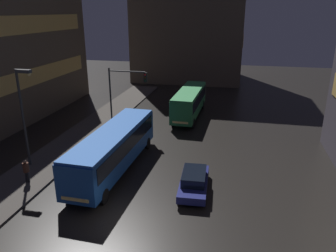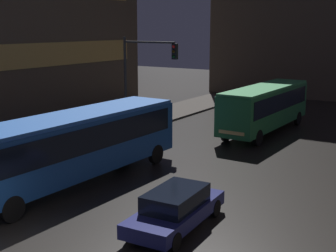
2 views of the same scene
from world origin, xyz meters
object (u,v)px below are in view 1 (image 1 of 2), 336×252
at_px(pedestrian_near, 26,169).
at_px(traffic_light_main, 123,89).
at_px(bus_far, 189,100).
at_px(street_lamp_sidewalk, 24,103).
at_px(bus_near, 114,146).
at_px(car_taxi, 194,181).

distance_m(pedestrian_near, traffic_light_main, 12.38).
distance_m(bus_far, street_lamp_sidewalk, 18.46).
bearing_deg(traffic_light_main, bus_near, -75.41).
bearing_deg(traffic_light_main, pedestrian_near, -104.80).
bearing_deg(street_lamp_sidewalk, pedestrian_near, -63.06).
relative_size(bus_far, traffic_light_main, 1.59).
distance_m(car_taxi, street_lamp_sidewalk, 13.55).
relative_size(bus_near, car_taxi, 2.53).
bearing_deg(car_taxi, pedestrian_near, 4.62).
xyz_separation_m(bus_far, car_taxi, (2.86, -16.14, -1.20)).
distance_m(traffic_light_main, street_lamp_sidewalk, 10.07).
xyz_separation_m(bus_near, street_lamp_sidewalk, (-6.46, -0.87, 3.15)).
bearing_deg(bus_far, pedestrian_near, 65.29).
height_order(car_taxi, pedestrian_near, pedestrian_near).
bearing_deg(bus_near, traffic_light_main, -73.61).
distance_m(bus_far, traffic_light_main, 8.68).
bearing_deg(traffic_light_main, car_taxi, -49.64).
xyz_separation_m(bus_far, traffic_light_main, (-5.60, -6.18, 2.43)).
bearing_deg(bus_near, pedestrian_near, 34.90).
xyz_separation_m(bus_near, car_taxi, (6.33, -1.77, -1.24)).
xyz_separation_m(bus_near, pedestrian_near, (-5.19, -3.38, -0.80)).
bearing_deg(pedestrian_near, street_lamp_sidewalk, 74.51).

